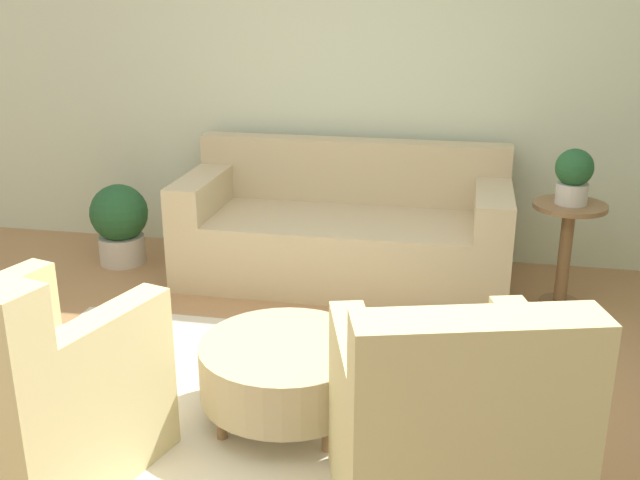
{
  "coord_description": "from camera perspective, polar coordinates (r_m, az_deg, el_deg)",
  "views": [
    {
      "loc": [
        0.86,
        -2.98,
        2.0
      ],
      "look_at": [
        0.15,
        0.55,
        0.75
      ],
      "focal_mm": 42.0,
      "sensor_mm": 36.0,
      "label": 1
    }
  ],
  "objects": [
    {
      "name": "side_table",
      "position": [
        4.99,
        18.26,
        0.09
      ],
      "size": [
        0.46,
        0.46,
        0.69
      ],
      "color": "olive",
      "rests_on": "ground_plane"
    },
    {
      "name": "ottoman_table",
      "position": [
        3.6,
        -2.59,
        -9.77
      ],
      "size": [
        0.82,
        0.82,
        0.38
      ],
      "color": "#C6B289",
      "rests_on": "rug"
    },
    {
      "name": "ground_plane",
      "position": [
        3.69,
        -4.08,
        -13.72
      ],
      "size": [
        16.0,
        16.0,
        0.0
      ],
      "primitive_type": "plane",
      "color": "#AD7F51"
    },
    {
      "name": "wall_back",
      "position": [
        5.6,
        2.51,
        12.97
      ],
      "size": [
        8.91,
        0.12,
        2.8
      ],
      "color": "beige",
      "rests_on": "ground_plane"
    },
    {
      "name": "potted_plant_floor",
      "position": [
        5.7,
        -15.01,
        1.36
      ],
      "size": [
        0.42,
        0.42,
        0.6
      ],
      "color": "beige",
      "rests_on": "ground_plane"
    },
    {
      "name": "rug",
      "position": [
        3.69,
        -4.08,
        -13.65
      ],
      "size": [
        2.94,
        2.12,
        0.01
      ],
      "color": "beige",
      "rests_on": "ground_plane"
    },
    {
      "name": "couch",
      "position": [
        5.25,
        1.87,
        0.62
      ],
      "size": [
        2.24,
        0.97,
        0.92
      ],
      "color": "#C6B289",
      "rests_on": "ground_plane"
    },
    {
      "name": "armchair_right",
      "position": [
        2.89,
        9.82,
        -15.04
      ],
      "size": [
        1.0,
        1.02,
        1.01
      ],
      "color": "beige",
      "rests_on": "rug"
    },
    {
      "name": "potted_plant_on_side_table",
      "position": [
        4.88,
        18.76,
        4.71
      ],
      "size": [
        0.23,
        0.23,
        0.35
      ],
      "color": "beige",
      "rests_on": "side_table"
    },
    {
      "name": "armchair_left",
      "position": [
        3.37,
        -21.55,
        -10.97
      ],
      "size": [
        1.0,
        1.02,
        1.01
      ],
      "color": "beige",
      "rests_on": "rug"
    }
  ]
}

